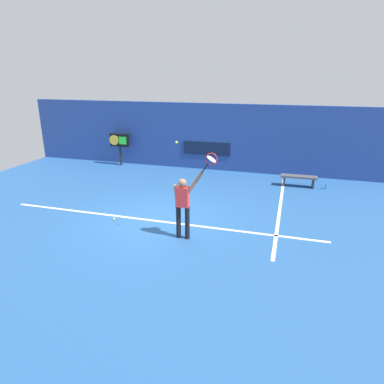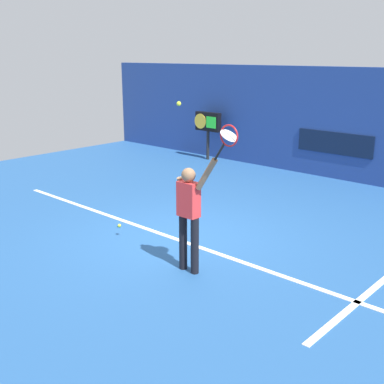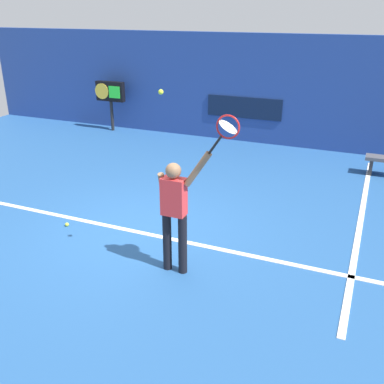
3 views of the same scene
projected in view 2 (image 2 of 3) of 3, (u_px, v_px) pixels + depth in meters
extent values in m
plane|color=#23518C|center=(178.00, 238.00, 9.15)|extent=(18.00, 18.00, 0.00)
cube|color=navy|center=(338.00, 124.00, 13.19)|extent=(18.00, 0.20, 3.02)
cube|color=#0C1933|center=(335.00, 143.00, 13.25)|extent=(2.20, 0.03, 0.60)
cube|color=white|center=(175.00, 239.00, 9.09)|extent=(10.00, 0.10, 0.01)
cylinder|color=black|center=(183.00, 242.00, 7.73)|extent=(0.13, 0.13, 0.92)
cylinder|color=black|center=(195.00, 246.00, 7.57)|extent=(0.13, 0.13, 0.92)
cube|color=red|center=(189.00, 199.00, 7.45)|extent=(0.34, 0.20, 0.55)
sphere|color=#8C6647|center=(189.00, 175.00, 7.35)|extent=(0.22, 0.22, 0.22)
cylinder|color=#8C6647|center=(206.00, 174.00, 7.09)|extent=(0.39, 0.09, 0.53)
cylinder|color=#8C6647|center=(183.00, 194.00, 7.63)|extent=(0.09, 0.23, 0.58)
cylinder|color=black|center=(220.00, 152.00, 6.84)|extent=(0.19, 0.03, 0.27)
torus|color=red|center=(229.00, 136.00, 6.66)|extent=(0.43, 0.02, 0.43)
cylinder|color=silver|center=(229.00, 136.00, 6.66)|extent=(0.23, 0.27, 0.15)
sphere|color=#CCE033|center=(179.00, 104.00, 7.08)|extent=(0.07, 0.07, 0.07)
cylinder|color=black|center=(208.00, 145.00, 15.84)|extent=(0.10, 0.10, 0.94)
cube|color=black|center=(208.00, 122.00, 15.63)|extent=(0.95, 0.18, 0.60)
cylinder|color=gold|center=(200.00, 121.00, 15.72)|extent=(0.48, 0.02, 0.48)
cube|color=#26D833|center=(211.00, 122.00, 15.42)|extent=(0.38, 0.02, 0.36)
sphere|color=#CCE033|center=(119.00, 225.00, 9.71)|extent=(0.07, 0.07, 0.07)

